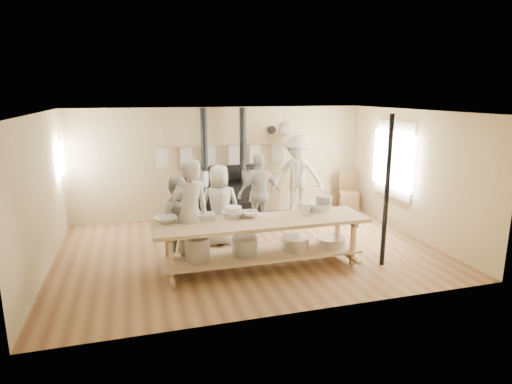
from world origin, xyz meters
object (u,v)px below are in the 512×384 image
prep_table (262,239)px  roasting_pan (202,217)px  stove (225,198)px  cook_by_window (297,176)px  chair (349,199)px  cook_center (220,205)px  cook_far_left (190,215)px  cook_right (260,193)px  cook_left (176,219)px

prep_table → roasting_pan: size_ratio=8.27×
stove → cook_by_window: stove is taller
chair → cook_center: bearing=-136.7°
cook_far_left → cook_center: (0.71, 1.07, -0.15)m
cook_right → cook_far_left: bearing=34.8°
stove → cook_center: bearing=-104.9°
prep_table → cook_by_window: bearing=58.4°
stove → chair: bearing=-2.7°
cook_center → roasting_pan: (-0.51, -1.02, 0.10)m
cook_by_window → roasting_pan: 3.70m
prep_table → cook_right: bearing=74.5°
cook_by_window → prep_table: bearing=-96.5°
roasting_pan → prep_table: bearing=-19.2°
cook_right → stove: bearing=-73.9°
cook_center → cook_by_window: bearing=-141.0°
cook_by_window → cook_left: bearing=-120.8°
cook_by_window → stove: bearing=-160.3°
cook_far_left → cook_center: cook_far_left is taller
cook_far_left → chair: (4.32, 2.58, -0.66)m
cook_left → stove: bearing=-113.6°
cook_by_window → roasting_pan: (-2.71, -2.52, -0.08)m
cook_left → chair: size_ratio=1.54×
cook_center → cook_by_window: (2.20, 1.50, 0.19)m
prep_table → cook_left: size_ratio=2.36×
cook_left → cook_right: bearing=-141.3°
cook_left → roasting_pan: bearing=139.7°
prep_table → cook_by_window: size_ratio=1.84×
prep_table → chair: bearing=42.2°
cook_far_left → roasting_pan: cook_far_left is taller
roasting_pan → cook_center: bearing=63.6°
stove → cook_right: bearing=-64.7°
cook_left → cook_right: 2.20m
chair → roasting_pan: 4.87m
cook_far_left → roasting_pan: 0.21m
cook_center → cook_right: bearing=-145.6°
stove → chair: size_ratio=2.63×
cook_left → roasting_pan: cook_left is taller
cook_by_window → roasting_pan: size_ratio=4.50×
cook_right → chair: cook_right is taller
cook_left → prep_table: bearing=157.7°
prep_table → cook_by_window: 3.38m
cook_right → chair: 2.86m
cook_left → cook_by_window: 3.75m
cook_center → cook_right: size_ratio=0.94×
cook_right → roasting_pan: size_ratio=3.86×
cook_center → chair: size_ratio=1.61×
cook_center → cook_by_window: cook_by_window is taller
cook_far_left → cook_right: size_ratio=1.13×
cook_left → cook_right: cook_right is taller
cook_center → cook_right: 1.12m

